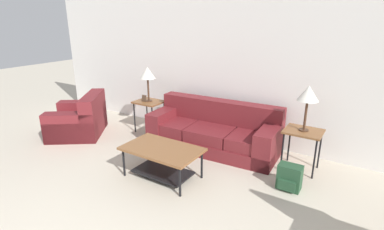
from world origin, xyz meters
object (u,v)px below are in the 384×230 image
(coffee_table, at_px, (162,156))
(table_lamp_right, at_px, (308,94))
(couch, at_px, (214,132))
(side_table_left, at_px, (149,105))
(armchair, at_px, (79,120))
(table_lamp_left, at_px, (148,74))
(backpack, at_px, (289,178))
(side_table_right, at_px, (303,135))

(coffee_table, bearing_deg, table_lamp_right, 38.82)
(couch, height_order, side_table_left, couch)
(armchair, xyz_separation_m, table_lamp_right, (4.05, 0.85, 0.90))
(coffee_table, distance_m, table_lamp_right, 2.25)
(couch, height_order, coffee_table, couch)
(table_lamp_left, bearing_deg, side_table_left, 104.04)
(couch, relative_size, table_lamp_left, 3.40)
(coffee_table, xyz_separation_m, backpack, (1.64, 0.66, -0.17))
(side_table_left, distance_m, backpack, 3.08)
(armchair, height_order, side_table_right, armchair)
(armchair, relative_size, table_lamp_right, 2.08)
(coffee_table, distance_m, side_table_right, 2.10)
(couch, bearing_deg, backpack, -22.67)
(table_lamp_right, bearing_deg, couch, -179.17)
(table_lamp_left, height_order, backpack, table_lamp_left)
(couch, height_order, table_lamp_right, table_lamp_right)
(side_table_left, relative_size, side_table_right, 1.00)
(table_lamp_left, xyz_separation_m, backpack, (2.98, -0.65, -1.01))
(couch, relative_size, backpack, 6.57)
(table_lamp_left, relative_size, backpack, 1.93)
(couch, distance_m, table_lamp_left, 1.73)
(table_lamp_right, bearing_deg, side_table_left, 180.00)
(table_lamp_left, distance_m, table_lamp_right, 2.97)
(armchair, height_order, side_table_left, armchair)
(armchair, bearing_deg, side_table_left, 38.17)
(side_table_left, height_order, side_table_right, same)
(armchair, xyz_separation_m, side_table_right, (4.05, 0.85, 0.28))
(couch, xyz_separation_m, armchair, (-2.56, -0.83, -0.01))
(backpack, bearing_deg, side_table_left, 167.73)
(side_table_right, height_order, table_lamp_left, table_lamp_left)
(couch, distance_m, backpack, 1.63)
(armchair, distance_m, table_lamp_left, 1.64)
(couch, xyz_separation_m, backpack, (1.50, -0.63, -0.13))
(couch, height_order, side_table_right, couch)
(armchair, distance_m, coffee_table, 2.46)
(side_table_left, distance_m, table_lamp_left, 0.62)
(armchair, distance_m, side_table_left, 1.40)
(coffee_table, distance_m, side_table_left, 1.89)
(backpack, bearing_deg, table_lamp_right, 91.28)
(table_lamp_left, bearing_deg, backpack, -12.27)
(armchair, bearing_deg, side_table_right, 11.87)
(couch, xyz_separation_m, side_table_left, (-1.48, 0.02, 0.27))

